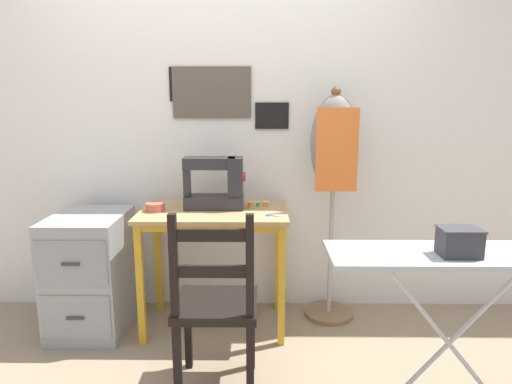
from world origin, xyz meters
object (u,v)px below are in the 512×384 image
Objects in this scene: fabric_bowl at (155,207)px; thread_spool_far_edge at (266,204)px; wooden_chair at (216,306)px; thread_spool_mid_table at (258,204)px; scissors at (272,215)px; thread_spool_near_machine at (250,205)px; ironing_board at (456,263)px; filing_cabinet at (91,273)px; sewing_machine at (217,185)px; dress_form at (334,158)px; storage_box at (459,242)px.

thread_spool_far_edge is at bearing 10.43° from fabric_bowl.
fabric_bowl is at bearing 123.55° from wooden_chair.
scissors is at bearing -68.60° from thread_spool_mid_table.
thread_spool_near_machine reaches higher than scissors.
fabric_bowl is 3.40× the size of thread_spool_mid_table.
ironing_board is (0.79, -1.00, -0.02)m from thread_spool_far_edge.
thread_spool_near_machine is 1.08m from filing_cabinet.
ironing_board is (1.08, -0.95, -0.15)m from sewing_machine.
dress_form is (1.10, 0.16, 0.28)m from fabric_bowl.
dress_form is at bearing 107.88° from storage_box.
dress_form reaches higher than thread_spool_far_edge.
sewing_machine is 0.28m from thread_spool_mid_table.
filing_cabinet is at bearing -173.22° from sewing_machine.
fabric_bowl is 0.12× the size of wooden_chair.
ironing_board is at bearing -24.50° from filing_cabinet.
thread_spool_near_machine reaches higher than thread_spool_mid_table.
thread_spool_near_machine is at bearing 132.49° from ironing_board.
dress_form is (0.48, 0.05, 0.29)m from thread_spool_mid_table.
dress_form reaches higher than thread_spool_near_machine.
fabric_bowl is 0.84m from wooden_chair.
sewing_machine is 0.41m from scissors.
fabric_bowl is at bearing 171.25° from scissors.
scissors is (0.71, -0.11, -0.02)m from fabric_bowl.
thread_spool_near_machine is 0.25× the size of storage_box.
wooden_chair is 5.74× the size of storage_box.
storage_box is at bearing -25.67° from filing_cabinet.
dress_form is (1.51, 0.18, 0.70)m from filing_cabinet.
wooden_chair is 1.14m from storage_box.
thread_spool_near_machine is (0.20, 0.02, -0.13)m from sewing_machine.
sewing_machine is at bearing 93.97° from wooden_chair.
dress_form is at bearing 6.70° from filing_cabinet.
thread_spool_near_machine is 0.82m from wooden_chair.
ironing_board is at bearing 71.18° from storage_box.
sewing_machine is 0.96m from filing_cabinet.
ironing_board is (1.46, -0.87, -0.03)m from fabric_bowl.
thread_spool_far_edge is (-0.04, 0.23, 0.01)m from scissors.
ironing_board reaches higher than thread_spool_mid_table.
sewing_machine is at bearing 151.26° from scissors.
thread_spool_far_edge is at bearing 9.50° from sewing_machine.
ironing_board is at bearing -30.91° from fabric_bowl.
thread_spool_mid_table is (0.05, 0.02, -0.00)m from thread_spool_near_machine.
sewing_machine is 0.40× the size of wooden_chair.
sewing_machine is 0.85m from wooden_chair.
sewing_machine is at bearing 11.17° from fabric_bowl.
sewing_machine reaches higher than scissors.
fabric_bowl is 0.97× the size of scissors.
ironing_board is (1.87, -0.85, 0.39)m from filing_cabinet.
thread_spool_mid_table is 1.32m from storage_box.
scissors is 3.03× the size of thread_spool_far_edge.
dress_form reaches higher than storage_box.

